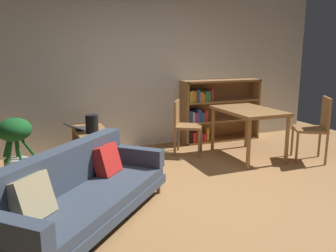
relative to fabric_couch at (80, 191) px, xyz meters
The scene contains 11 objects.
ground_plane 1.54m from the fabric_couch, ahead, with size 8.16×8.16×0.00m, color #9E7042.
back_wall_panel 3.16m from the fabric_couch, 59.83° to the left, with size 6.80×0.10×2.70m, color silver.
fabric_couch is the anchor object (origin of this frame).
media_console 1.71m from the fabric_couch, 76.25° to the left, with size 0.43×1.03×0.55m.
open_laptop 1.79m from the fabric_couch, 80.55° to the left, with size 0.47×0.38×0.09m.
desk_speaker 1.58m from the fabric_couch, 75.43° to the left, with size 0.17×0.17×0.25m.
potted_floor_plant 1.81m from the fabric_couch, 109.37° to the left, with size 0.48×0.45×0.79m.
dining_table 3.04m from the fabric_couch, 24.21° to the left, with size 0.77×1.13×0.77m.
dining_chair_near 3.68m from the fabric_couch, 11.11° to the left, with size 0.62×0.63×0.98m.
dining_chair_far 2.61m from the fabric_couch, 42.99° to the left, with size 0.57×0.57×0.87m.
bookshelf 3.67m from the fabric_couch, 40.62° to the left, with size 1.52×0.36×1.13m.
Camera 1 is at (-1.88, -3.10, 1.65)m, focal length 37.22 mm.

